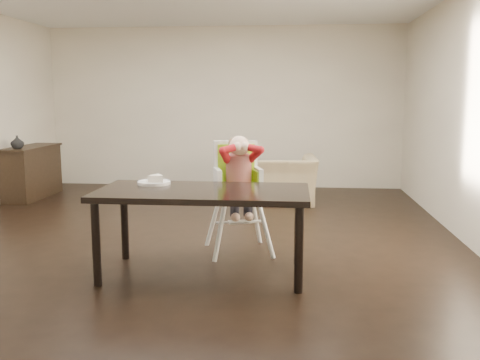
# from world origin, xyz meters

# --- Properties ---
(ground) EXTENTS (7.00, 7.00, 0.00)m
(ground) POSITION_xyz_m (0.00, 0.00, 0.00)
(ground) COLOR black
(ground) RESTS_ON ground
(room_walls) EXTENTS (6.02, 7.02, 2.71)m
(room_walls) POSITION_xyz_m (0.00, 0.00, 1.86)
(room_walls) COLOR beige
(room_walls) RESTS_ON ground
(dining_table) EXTENTS (1.80, 0.90, 0.75)m
(dining_table) POSITION_xyz_m (0.42, -1.15, 0.67)
(dining_table) COLOR black
(dining_table) RESTS_ON ground
(high_chair) EXTENTS (0.60, 0.60, 1.16)m
(high_chair) POSITION_xyz_m (0.65, -0.41, 0.82)
(high_chair) COLOR white
(high_chair) RESTS_ON ground
(plate) EXTENTS (0.39, 0.39, 0.09)m
(plate) POSITION_xyz_m (-0.06, -0.91, 0.78)
(plate) COLOR white
(plate) RESTS_ON dining_table
(armchair) EXTENTS (1.09, 0.75, 0.92)m
(armchair) POSITION_xyz_m (0.99, 2.08, 0.46)
(armchair) COLOR tan
(armchair) RESTS_ON ground
(sideboard) EXTENTS (0.44, 1.26, 0.79)m
(sideboard) POSITION_xyz_m (-2.78, 2.13, 0.40)
(sideboard) COLOR black
(sideboard) RESTS_ON ground
(vase) EXTENTS (0.22, 0.23, 0.18)m
(vase) POSITION_xyz_m (-2.78, 1.75, 0.88)
(vase) COLOR #99999E
(vase) RESTS_ON sideboard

